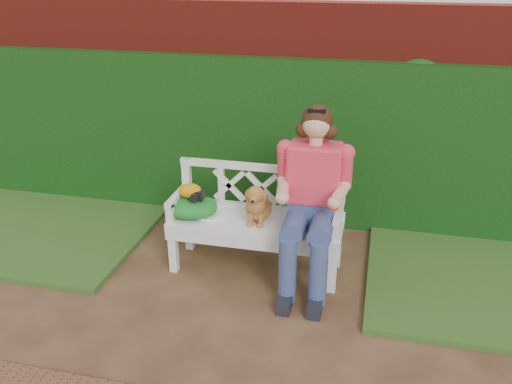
# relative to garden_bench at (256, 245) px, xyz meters

# --- Properties ---
(ground) EXTENTS (60.00, 60.00, 0.00)m
(ground) POSITION_rel_garden_bench_xyz_m (-0.11, -0.63, -0.24)
(ground) COLOR #3F2619
(brick_wall) EXTENTS (10.00, 0.30, 2.20)m
(brick_wall) POSITION_rel_garden_bench_xyz_m (-0.11, 1.27, 0.86)
(brick_wall) COLOR maroon
(brick_wall) RESTS_ON ground
(ivy_hedge) EXTENTS (10.00, 0.18, 1.70)m
(ivy_hedge) POSITION_rel_garden_bench_xyz_m (-0.11, 1.05, 0.61)
(ivy_hedge) COLOR #195512
(ivy_hedge) RESTS_ON ground
(grass_left) EXTENTS (2.60, 2.00, 0.05)m
(grass_left) POSITION_rel_garden_bench_xyz_m (-2.51, 0.27, -0.21)
(grass_left) COLOR #315621
(grass_left) RESTS_ON ground
(garden_bench) EXTENTS (1.62, 0.71, 0.48)m
(garden_bench) POSITION_rel_garden_bench_xyz_m (0.00, 0.00, 0.00)
(garden_bench) COLOR white
(garden_bench) RESTS_ON ground
(seated_woman) EXTENTS (0.83, 1.00, 1.56)m
(seated_woman) POSITION_rel_garden_bench_xyz_m (0.49, -0.02, 0.54)
(seated_woman) COLOR #D03853
(seated_woman) RESTS_ON ground
(dog) EXTENTS (0.36, 0.41, 0.37)m
(dog) POSITION_rel_garden_bench_xyz_m (0.02, -0.01, 0.42)
(dog) COLOR #A35B2C
(dog) RESTS_ON garden_bench
(tennis_racket) EXTENTS (0.60, 0.28, 0.03)m
(tennis_racket) POSITION_rel_garden_bench_xyz_m (-0.44, -0.01, 0.25)
(tennis_racket) COLOR white
(tennis_racket) RESTS_ON garden_bench
(green_bag) EXTENTS (0.58, 0.51, 0.17)m
(green_bag) POSITION_rel_garden_bench_xyz_m (-0.59, -0.03, 0.32)
(green_bag) COLOR #276F1A
(green_bag) RESTS_ON garden_bench
(camera_item) EXTENTS (0.13, 0.09, 0.08)m
(camera_item) POSITION_rel_garden_bench_xyz_m (-0.52, -0.03, 0.45)
(camera_item) COLOR black
(camera_item) RESTS_ON green_bag
(baseball_glove) EXTENTS (0.24, 0.20, 0.13)m
(baseball_glove) POSITION_rel_garden_bench_xyz_m (-0.58, -0.02, 0.47)
(baseball_glove) COLOR #CA8608
(baseball_glove) RESTS_ON green_bag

